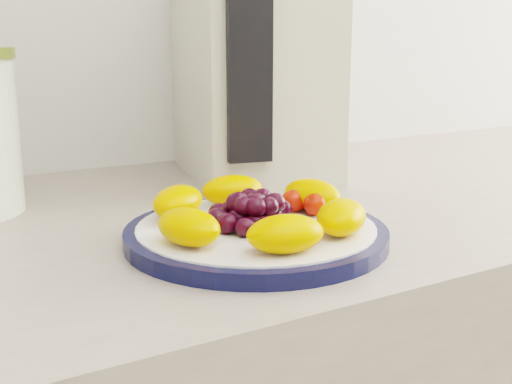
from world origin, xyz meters
TOP-DOWN VIEW (x-y plane):
  - plate_rim at (-0.04, 1.07)m, footprint 0.25×0.25m
  - plate_face at (-0.04, 1.07)m, footprint 0.23×0.23m
  - appliance_body at (0.11, 1.34)m, footprint 0.23×0.29m
  - appliance_panel at (0.04, 1.23)m, footprint 0.06×0.03m
  - fruit_plate at (-0.04, 1.07)m, footprint 0.22×0.22m

SIDE VIEW (x-z plane):
  - plate_rim at x=-0.04m, z-range 0.90..0.91m
  - plate_face at x=-0.04m, z-range 0.90..0.92m
  - fruit_plate at x=-0.04m, z-range 0.92..0.95m
  - appliance_body at x=0.11m, z-range 0.90..1.22m
  - appliance_panel at x=0.04m, z-range 0.95..1.18m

